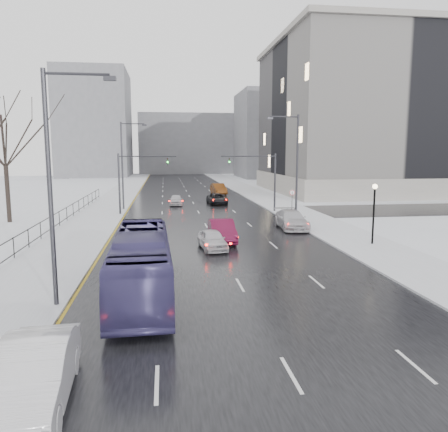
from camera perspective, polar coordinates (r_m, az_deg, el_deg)
name	(u,v)px	position (r m, az deg, el deg)	size (l,w,h in m)	color
road	(192,201)	(59.39, -4.18, 1.94)	(16.00, 150.00, 0.04)	black
cross_road	(199,214)	(47.52, -3.26, 0.32)	(130.00, 10.00, 0.04)	black
sidewalk_left	(113,202)	(59.67, -14.30, 1.78)	(5.00, 150.00, 0.16)	silver
sidewalk_right	(268,200)	(60.94, 5.73, 2.14)	(5.00, 150.00, 0.16)	silver
park_strip	(38,203)	(61.49, -23.13, 1.54)	(14.00, 150.00, 0.12)	white
tree_park_e	(10,223)	(45.79, -26.18, -0.86)	(9.45, 9.45, 13.50)	black
iron_fence	(19,243)	(30.92, -25.22, -3.18)	(0.06, 70.00, 1.30)	black
streetlight_r_mid	(295,163)	(40.68, 9.21, 6.79)	(2.95, 0.25, 10.00)	#2D2D33
streetlight_l_near	(55,178)	(19.46, -21.21, 4.69)	(2.95, 0.25, 10.00)	#2D2D33
streetlight_l_far	(124,161)	(51.12, -12.91, 6.99)	(2.95, 0.25, 10.00)	#2D2D33
lamppost_r_mid	(374,205)	(32.63, 19.01, 1.36)	(0.36, 0.36, 4.28)	black
mast_signal_right	(265,175)	(48.24, 5.44, 5.30)	(6.10, 0.33, 6.50)	#2D2D33
mast_signal_left	(129,176)	(47.12, -12.26, 5.07)	(6.10, 0.33, 6.50)	#2D2D33
no_uturn_sign	(292,195)	(45.01, 8.90, 2.71)	(0.60, 0.06, 2.70)	#2D2D33
civic_building	(393,125)	(80.89, 21.22, 11.05)	(41.00, 31.00, 24.80)	gray
bldg_far_right	(284,135)	(118.30, 7.90, 10.41)	(24.00, 20.00, 22.00)	slate
bldg_far_left	(95,124)	(125.47, -16.48, 11.41)	(18.00, 22.00, 28.00)	slate
bldg_far_center	(188,144)	(139.14, -4.66, 9.33)	(30.00, 18.00, 18.00)	slate
sedan_left_near	(33,375)	(13.13, -23.68, -18.53)	(1.80, 5.17, 1.70)	silver
bus	(141,264)	(20.63, -10.74, -6.17)	(2.54, 10.84, 3.02)	#40396F
sedan_center_near	(212,240)	(29.94, -1.54, -3.10)	(1.60, 3.98, 1.36)	silver
sedan_right_near	(222,231)	(32.50, -0.28, -1.92)	(1.75, 5.01, 1.65)	#590F2C
sedan_right_cross	(217,199)	(55.71, -0.91, 2.24)	(2.22, 4.81, 1.34)	black
sedan_right_far	(291,220)	(38.36, 8.78, -0.47)	(2.23, 5.49, 1.59)	#B9B7BC
sedan_center_far	(176,200)	(54.98, -6.28, 2.11)	(1.58, 3.92, 1.33)	#B8B7BC
sedan_right_distant	(218,189)	(68.70, -0.73, 3.56)	(1.80, 5.15, 1.70)	#5F3010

